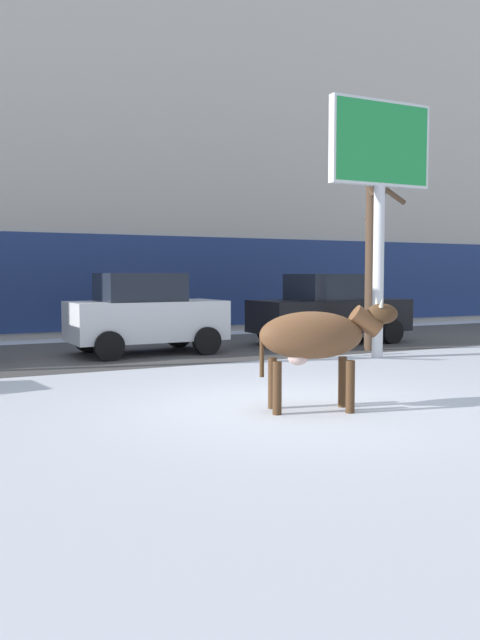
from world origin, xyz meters
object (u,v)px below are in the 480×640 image
billboard (380,159)px  pedestrian_by_cars (120,308)px  car_white_hatchback (145,314)px  car_black_sedan (330,309)px  cow_brown (316,337)px  bare_tree_left_lot (371,239)px

billboard → pedestrian_by_cars: billboard is taller
car_white_hatchback → car_black_sedan: car_white_hatchback is taller
car_white_hatchback → cow_brown: bearing=-89.4°
billboard → bare_tree_left_lot: bearing=59.3°
car_black_sedan → bare_tree_left_lot: bare_tree_left_lot is taller
car_black_sedan → bare_tree_left_lot: bearing=-92.7°
pedestrian_by_cars → car_black_sedan: bearing=-39.4°
car_white_hatchback → pedestrian_by_cars: size_ratio=2.04×
cow_brown → pedestrian_by_cars: size_ratio=1.11×
car_white_hatchback → car_black_sedan: (5.12, -0.01, -0.02)m
cow_brown → bare_tree_left_lot: (4.96, 5.20, 1.67)m
billboard → pedestrian_by_cars: size_ratio=3.21×
pedestrian_by_cars → bare_tree_left_lot: size_ratio=0.36×
billboard → car_black_sedan: billboard is taller
car_white_hatchback → pedestrian_by_cars: (0.52, 3.78, -0.05)m
car_white_hatchback → car_black_sedan: 5.12m
car_black_sedan → pedestrian_by_cars: bearing=140.6°
bare_tree_left_lot → cow_brown: bearing=-133.7°
billboard → car_white_hatchback: (-4.36, 2.95, -3.39)m
cow_brown → car_white_hatchback: car_white_hatchback is taller
billboard → cow_brown: bearing=-136.6°
cow_brown → bare_tree_left_lot: 7.38m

